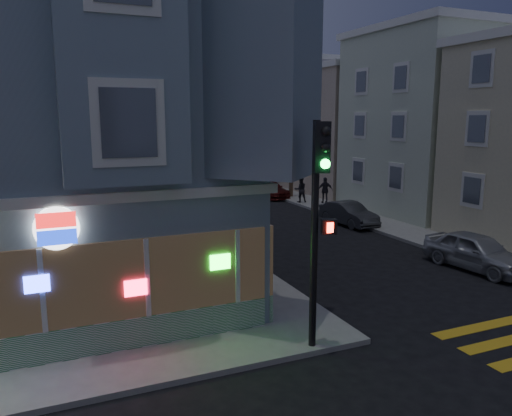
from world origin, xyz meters
TOP-DOWN VIEW (x-y plane):
  - ground at (0.00, 0.00)m, footprint 120.00×120.00m
  - sidewalk_ne at (23.00, 23.00)m, footprint 24.00×42.00m
  - row_house_b at (19.50, 16.00)m, footprint 12.00×8.60m
  - row_house_c at (19.50, 25.00)m, footprint 12.00×8.60m
  - row_house_d at (19.50, 34.00)m, footprint 12.00×8.60m
  - utility_pole at (12.00, 24.00)m, footprint 2.20×0.30m
  - street_tree_near at (12.20, 30.00)m, footprint 3.00×3.00m
  - street_tree_far at (12.20, 38.00)m, footprint 3.00×3.00m
  - pedestrian_a at (11.42, 21.48)m, footprint 0.96×0.82m
  - pedestrian_b at (12.74, 20.46)m, footprint 1.10×0.72m
  - parked_car_a at (10.70, 5.78)m, footprint 2.11×4.41m
  - parked_car_b at (10.70, 14.61)m, footprint 1.63×3.96m
  - parked_car_c at (10.70, 24.94)m, footprint 1.90×4.26m
  - parked_car_d at (10.70, 30.14)m, footprint 2.73×5.31m
  - traffic_signal at (1.43, 2.16)m, footprint 0.71×0.63m
  - fire_hydrant at (12.45, 16.84)m, footprint 0.44×0.26m

SIDE VIEW (x-z plane):
  - ground at x=0.00m, z-range 0.00..0.00m
  - sidewalk_ne at x=23.00m, z-range 0.00..0.15m
  - fire_hydrant at x=12.45m, z-range 0.17..0.94m
  - parked_car_c at x=10.70m, z-range 0.00..1.22m
  - parked_car_b at x=10.70m, z-range 0.00..1.27m
  - parked_car_d at x=10.70m, z-range 0.00..1.43m
  - parked_car_a at x=10.70m, z-range 0.00..1.45m
  - pedestrian_a at x=11.42m, z-range 0.15..1.87m
  - pedestrian_b at x=12.74m, z-range 0.15..1.89m
  - street_tree_near at x=12.20m, z-range 1.29..6.59m
  - street_tree_far at x=12.20m, z-range 1.29..6.59m
  - traffic_signal at x=1.43m, z-range 1.15..6.81m
  - row_house_c at x=19.50m, z-range 0.15..9.15m
  - utility_pole at x=12.00m, z-range 0.30..9.30m
  - row_house_b at x=19.50m, z-range 0.15..10.65m
  - row_house_d at x=19.50m, z-range 0.15..10.65m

